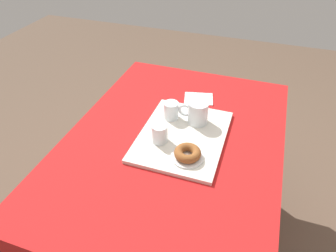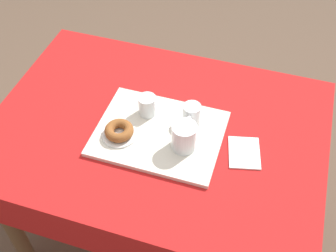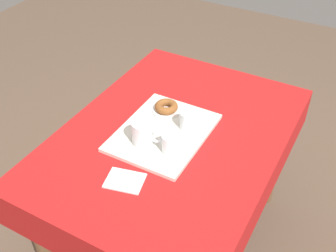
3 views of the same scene
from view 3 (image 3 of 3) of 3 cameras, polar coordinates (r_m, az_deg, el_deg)
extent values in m
plane|color=brown|center=(2.24, 0.51, -15.45)|extent=(6.00, 6.00, 0.00)
cube|color=red|center=(1.72, 0.65, -1.58)|extent=(1.20, 0.87, 0.04)
cube|color=red|center=(1.97, -10.46, 0.34)|extent=(1.20, 0.01, 0.14)
cube|color=red|center=(1.68, 13.80, -8.51)|extent=(1.20, 0.01, 0.14)
cube|color=red|center=(2.21, 8.00, 5.41)|extent=(0.01, 0.87, 0.14)
cylinder|color=brown|center=(2.42, -0.84, 1.20)|extent=(0.06, 0.06, 0.68)
cylinder|color=brown|center=(1.88, -16.86, -15.63)|extent=(0.06, 0.06, 0.68)
cylinder|color=brown|center=(2.24, 14.58, -3.98)|extent=(0.06, 0.06, 0.68)
cube|color=silver|center=(1.70, -0.65, -0.89)|extent=(0.44, 0.34, 0.02)
cylinder|color=white|center=(1.61, -3.53, -0.92)|extent=(0.09, 0.09, 0.10)
cylinder|color=#84380F|center=(1.62, -3.51, -1.19)|extent=(0.07, 0.07, 0.07)
torus|color=white|center=(1.59, -1.73, -1.44)|extent=(0.02, 0.06, 0.06)
cylinder|color=white|center=(1.69, 2.69, 0.84)|extent=(0.06, 0.06, 0.08)
cylinder|color=silver|center=(1.70, 2.67, 0.35)|extent=(0.05, 0.05, 0.03)
cylinder|color=white|center=(1.58, 0.26, -2.42)|extent=(0.06, 0.06, 0.08)
cylinder|color=silver|center=(1.58, 0.26, -2.79)|extent=(0.05, 0.05, 0.04)
cylinder|color=white|center=(1.80, -0.23, 2.18)|extent=(0.12, 0.12, 0.01)
torus|color=brown|center=(1.79, -0.23, 2.70)|extent=(0.10, 0.10, 0.03)
cube|color=white|center=(1.51, -5.98, -7.53)|extent=(0.13, 0.16, 0.01)
camera|label=1|loc=(2.27, 6.12, 31.46)|focal=32.54mm
camera|label=2|loc=(1.77, -41.35, 32.49)|focal=45.44mm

